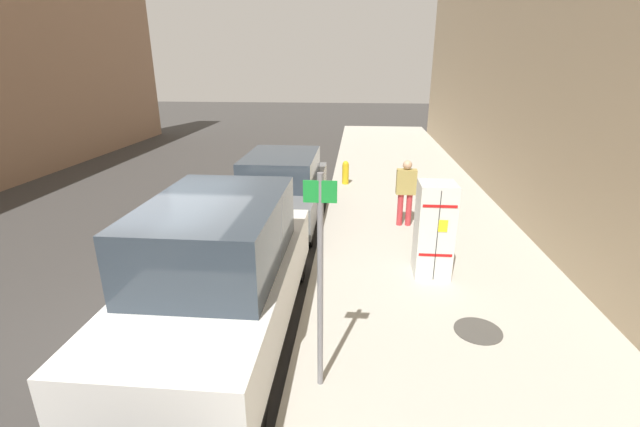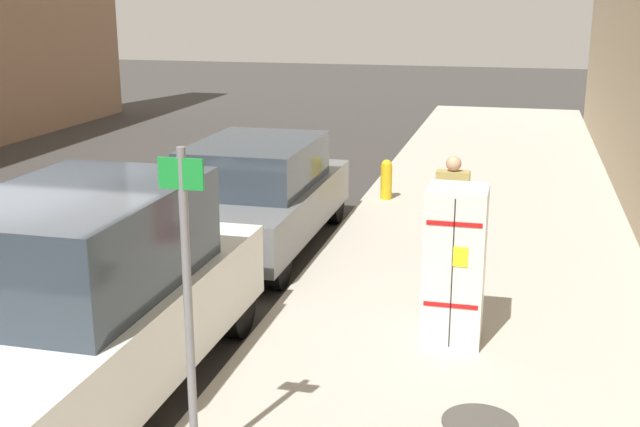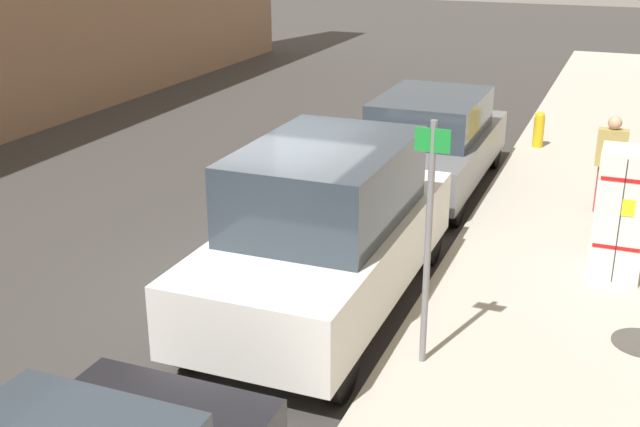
# 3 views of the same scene
# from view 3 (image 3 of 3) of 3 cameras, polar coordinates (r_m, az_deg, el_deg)

# --- Properties ---
(ground_plane) EXTENTS (80.00, 80.00, 0.00)m
(ground_plane) POSITION_cam_3_polar(r_m,az_deg,el_deg) (10.80, -4.54, -5.55)
(ground_plane) COLOR #383533
(sidewalk_slab) EXTENTS (4.80, 44.00, 0.14)m
(sidewalk_slab) POSITION_cam_3_polar(r_m,az_deg,el_deg) (9.85, 20.24, -9.14)
(sidewalk_slab) COLOR #B2ADA0
(sidewalk_slab) RESTS_ON ground
(discarded_refrigerator) EXTENTS (0.65, 0.69, 1.77)m
(discarded_refrigerator) POSITION_cam_3_polar(r_m,az_deg,el_deg) (11.30, 20.59, -0.02)
(discarded_refrigerator) COLOR silver
(discarded_refrigerator) RESTS_ON sidewalk_slab
(street_sign_post) EXTENTS (0.36, 0.07, 2.70)m
(street_sign_post) POSITION_cam_3_polar(r_m,az_deg,el_deg) (8.34, 7.72, -1.39)
(street_sign_post) COLOR slate
(street_sign_post) RESTS_ON sidewalk_slab
(fire_hydrant) EXTENTS (0.22, 0.22, 0.77)m
(fire_hydrant) POSITION_cam_3_polar(r_m,az_deg,el_deg) (17.51, 15.30, 5.83)
(fire_hydrant) COLOR gold
(fire_hydrant) RESTS_ON sidewalk_slab
(pedestrian_walking_far) EXTENTS (0.47, 0.22, 1.62)m
(pedestrian_walking_far) POSITION_cam_3_polar(r_m,az_deg,el_deg) (13.72, 19.96, 3.73)
(pedestrian_walking_far) COLOR #B73338
(pedestrian_walking_far) RESTS_ON sidewalk_slab
(parked_suv_gray) EXTENTS (2.00, 4.59, 1.73)m
(parked_suv_gray) POSITION_cam_3_polar(r_m,az_deg,el_deg) (14.71, 7.83, 5.10)
(parked_suv_gray) COLOR slate
(parked_suv_gray) RESTS_ON ground
(parked_van_white) EXTENTS (2.01, 4.93, 2.16)m
(parked_van_white) POSITION_cam_3_polar(r_m,az_deg,el_deg) (9.91, 0.43, -1.15)
(parked_van_white) COLOR silver
(parked_van_white) RESTS_ON ground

